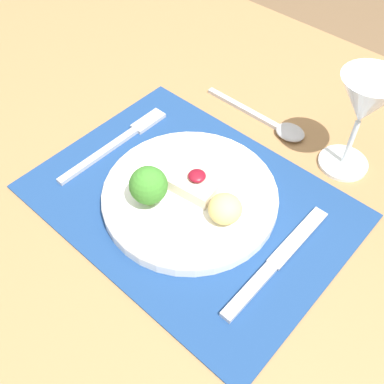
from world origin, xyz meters
TOP-DOWN VIEW (x-y plane):
  - ground_plane at (0.00, 0.00)m, footprint 8.00×8.00m
  - dining_table at (0.00, 0.00)m, footprint 1.51×1.07m
  - placemat at (0.00, 0.00)m, footprint 0.44×0.33m
  - dinner_plate at (0.00, -0.00)m, footprint 0.25×0.25m
  - fork at (-0.17, 0.02)m, footprint 0.02×0.22m
  - knife at (0.15, -0.01)m, footprint 0.02×0.22m
  - spoon at (0.00, 0.22)m, footprint 0.20×0.04m
  - wine_glass_near at (0.13, 0.22)m, footprint 0.09×0.09m

SIDE VIEW (x-z plane):
  - ground_plane at x=0.00m, z-range 0.00..0.00m
  - dining_table at x=0.00m, z-range 0.29..1.02m
  - placemat at x=0.00m, z-range 0.73..0.73m
  - spoon at x=0.00m, z-range 0.73..0.74m
  - knife at x=0.15m, z-range 0.73..0.74m
  - fork at x=-0.17m, z-range 0.73..0.74m
  - dinner_plate at x=0.00m, z-range 0.71..0.79m
  - wine_glass_near at x=0.13m, z-range 0.77..0.93m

